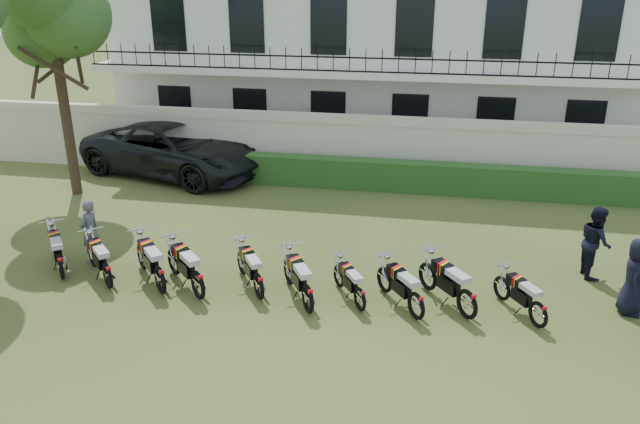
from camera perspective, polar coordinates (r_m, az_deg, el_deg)
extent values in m
plane|color=#35471C|center=(14.50, -0.21, -7.08)|extent=(100.00, 100.00, 0.00)
cube|color=beige|center=(21.48, 3.78, 5.42)|extent=(30.00, 0.30, 2.00)
cube|color=beige|center=(21.19, 3.86, 8.41)|extent=(30.00, 0.35, 0.30)
cube|color=#274819|center=(20.78, 6.22, 3.33)|extent=(18.00, 0.60, 1.00)
cube|color=silver|center=(26.83, 5.54, 14.06)|extent=(20.00, 8.00, 7.00)
cube|color=silver|center=(22.20, 4.37, 12.55)|extent=(20.00, 1.40, 0.25)
cube|color=black|center=(21.48, 4.21, 13.87)|extent=(20.00, 0.05, 0.05)
cube|color=black|center=(21.54, 4.18, 12.68)|extent=(20.00, 0.05, 0.05)
cube|color=black|center=(25.17, -12.99, 8.73)|extent=(1.30, 0.12, 2.20)
cube|color=black|center=(24.67, -13.69, 16.67)|extent=(1.30, 0.12, 2.20)
cube|color=black|center=(24.15, -6.35, 8.61)|extent=(1.30, 0.12, 2.20)
cube|color=black|center=(23.62, -6.71, 16.91)|extent=(1.30, 0.12, 2.20)
cube|color=black|center=(23.47, 0.76, 8.37)|extent=(1.30, 0.12, 2.20)
cube|color=black|center=(22.93, 0.80, 16.92)|extent=(1.30, 0.12, 2.20)
cube|color=black|center=(23.17, 8.16, 7.98)|extent=(1.30, 0.12, 2.20)
cube|color=black|center=(22.62, 8.64, 16.62)|extent=(1.30, 0.12, 2.20)
cube|color=black|center=(23.25, 15.62, 7.45)|extent=(1.30, 0.12, 2.20)
cube|color=black|center=(22.70, 16.53, 16.03)|extent=(1.30, 0.12, 2.20)
cube|color=black|center=(23.71, 22.89, 6.81)|extent=(1.30, 0.12, 2.20)
cube|color=black|center=(23.17, 24.17, 15.18)|extent=(1.30, 0.12, 2.20)
cylinder|color=#473323|center=(21.32, -22.24, 8.26)|extent=(0.32, 0.32, 5.25)
sphere|color=#355D25|center=(20.88, -22.17, 16.41)|extent=(2.60, 2.60, 2.60)
sphere|color=#355D25|center=(21.54, -24.15, 14.83)|extent=(2.20, 2.20, 2.20)
torus|color=black|center=(15.40, -22.35, -5.75)|extent=(0.45, 0.55, 0.63)
torus|color=black|center=(16.61, -22.83, -3.82)|extent=(0.45, 0.55, 0.63)
cube|color=black|center=(15.89, -22.66, -4.32)|extent=(0.49, 0.56, 0.31)
cube|color=black|center=(16.00, -22.88, -3.09)|extent=(0.49, 0.53, 0.23)
cube|color=red|center=(15.99, -22.89, -3.06)|extent=(0.22, 0.28, 0.24)
cube|color=yellow|center=(15.94, -22.87, -3.14)|extent=(0.19, 0.26, 0.24)
cube|color=#B6B6B6|center=(15.51, -22.72, -3.67)|extent=(0.54, 0.60, 0.12)
cylinder|color=silver|center=(16.19, -23.15, -1.66)|extent=(0.51, 0.40, 0.03)
torus|color=black|center=(14.61, -18.14, -6.66)|extent=(0.50, 0.51, 0.62)
torus|color=black|center=(15.77, -19.46, -4.68)|extent=(0.50, 0.51, 0.62)
cube|color=black|center=(15.07, -18.84, -5.19)|extent=(0.52, 0.53, 0.31)
cube|color=black|center=(15.17, -19.20, -3.91)|extent=(0.51, 0.52, 0.22)
cube|color=red|center=(15.16, -19.21, -3.88)|extent=(0.20, 0.28, 0.23)
cube|color=yellow|center=(15.11, -19.15, -3.96)|extent=(0.17, 0.27, 0.23)
cube|color=#B6B6B6|center=(14.70, -18.71, -4.50)|extent=(0.56, 0.58, 0.12)
cylinder|color=silver|center=(15.34, -19.65, -2.43)|extent=(0.46, 0.44, 0.03)
torus|color=black|center=(13.98, -13.53, -7.35)|extent=(0.52, 0.57, 0.67)
torus|color=black|center=(15.22, -15.19, -5.04)|extent=(0.52, 0.57, 0.67)
cube|color=black|center=(14.47, -14.39, -5.66)|extent=(0.55, 0.59, 0.33)
cube|color=black|center=(14.56, -14.79, -4.21)|extent=(0.54, 0.56, 0.24)
cube|color=red|center=(14.56, -14.80, -4.18)|extent=(0.22, 0.30, 0.25)
cube|color=yellow|center=(14.50, -14.72, -4.27)|extent=(0.19, 0.29, 0.25)
cube|color=#B6B6B6|center=(14.07, -14.16, -4.91)|extent=(0.60, 0.63, 0.13)
cylinder|color=silver|center=(14.74, -15.31, -2.54)|extent=(0.52, 0.46, 0.03)
torus|color=black|center=(13.61, -9.89, -7.89)|extent=(0.54, 0.55, 0.67)
torus|color=black|center=(14.79, -12.18, -5.57)|extent=(0.54, 0.55, 0.67)
cube|color=black|center=(14.07, -11.04, -6.18)|extent=(0.56, 0.57, 0.33)
cube|color=black|center=(14.15, -11.53, -4.72)|extent=(0.55, 0.55, 0.24)
cube|color=red|center=(14.14, -11.53, -4.68)|extent=(0.21, 0.30, 0.25)
cube|color=yellow|center=(14.09, -11.43, -4.78)|extent=(0.18, 0.29, 0.25)
cube|color=#B6B6B6|center=(13.67, -10.65, -5.41)|extent=(0.61, 0.61, 0.13)
cylinder|color=silver|center=(14.31, -12.17, -3.01)|extent=(0.49, 0.48, 0.03)
torus|color=black|center=(13.46, -4.76, -8.11)|extent=(0.41, 0.56, 0.61)
torus|color=black|center=(14.56, -6.40, -5.74)|extent=(0.41, 0.56, 0.61)
cube|color=black|center=(13.89, -5.58, -6.42)|extent=(0.46, 0.56, 0.30)
cube|color=black|center=(13.97, -5.91, -5.02)|extent=(0.47, 0.52, 0.22)
cube|color=red|center=(13.96, -5.91, -4.99)|extent=(0.23, 0.27, 0.23)
cube|color=yellow|center=(13.91, -5.83, -5.09)|extent=(0.20, 0.25, 0.23)
cube|color=#B6B6B6|center=(13.52, -5.27, -5.75)|extent=(0.51, 0.59, 0.12)
cylinder|color=silver|center=(14.12, -6.34, -3.39)|extent=(0.52, 0.36, 0.03)
torus|color=black|center=(12.86, -0.14, -9.48)|extent=(0.41, 0.61, 0.64)
torus|color=black|center=(13.99, -2.02, -6.74)|extent=(0.41, 0.61, 0.64)
cube|color=black|center=(13.30, -1.05, -7.56)|extent=(0.46, 0.60, 0.32)
cube|color=black|center=(13.37, -1.39, -6.02)|extent=(0.48, 0.55, 0.23)
cube|color=red|center=(13.36, -1.39, -5.98)|extent=(0.25, 0.27, 0.24)
cube|color=yellow|center=(13.31, -1.31, -6.09)|extent=(0.22, 0.25, 0.24)
cube|color=#B6B6B6|center=(12.90, -0.66, -6.87)|extent=(0.51, 0.63, 0.13)
cylinder|color=silver|center=(13.51, -1.86, -4.20)|extent=(0.56, 0.35, 0.03)
torus|color=black|center=(13.10, 4.73, -9.19)|extent=(0.35, 0.50, 0.54)
torus|color=black|center=(14.00, 2.67, -6.98)|extent=(0.35, 0.50, 0.54)
cube|color=black|center=(13.45, 3.75, -7.65)|extent=(0.39, 0.50, 0.26)
cube|color=black|center=(13.49, 3.41, -6.37)|extent=(0.40, 0.46, 0.19)
cube|color=red|center=(13.49, 3.41, -6.34)|extent=(0.20, 0.23, 0.20)
cube|color=yellow|center=(13.45, 3.51, -6.44)|extent=(0.18, 0.21, 0.20)
cube|color=#B6B6B6|center=(13.13, 4.22, -7.07)|extent=(0.44, 0.52, 0.11)
cylinder|color=silver|center=(13.60, 2.94, -4.87)|extent=(0.46, 0.30, 0.03)
torus|color=black|center=(12.90, 10.36, -9.86)|extent=(0.43, 0.55, 0.61)
torus|color=black|center=(13.82, 7.29, -7.39)|extent=(0.43, 0.55, 0.61)
cube|color=black|center=(13.24, 8.92, -8.12)|extent=(0.46, 0.55, 0.30)
cube|color=black|center=(13.28, 8.44, -6.68)|extent=(0.47, 0.51, 0.22)
cube|color=red|center=(13.27, 8.45, -6.64)|extent=(0.22, 0.27, 0.23)
cube|color=yellow|center=(13.23, 8.59, -6.75)|extent=(0.19, 0.25, 0.23)
cube|color=#B6B6B6|center=(12.90, 9.66, -7.45)|extent=(0.51, 0.58, 0.12)
cylinder|color=silver|center=(13.38, 7.77, -4.98)|extent=(0.50, 0.37, 0.03)
torus|color=black|center=(13.11, 15.20, -9.63)|extent=(0.47, 0.59, 0.66)
torus|color=black|center=(14.03, 11.48, -7.08)|extent=(0.47, 0.59, 0.66)
cube|color=black|center=(13.44, 13.47, -7.82)|extent=(0.51, 0.59, 0.32)
cube|color=black|center=(13.47, 12.92, -6.29)|extent=(0.52, 0.56, 0.24)
cube|color=red|center=(13.47, 12.92, -6.24)|extent=(0.23, 0.29, 0.25)
cube|color=yellow|center=(13.42, 13.09, -6.36)|extent=(0.21, 0.27, 0.25)
cube|color=#B6B6B6|center=(13.09, 14.40, -7.08)|extent=(0.56, 0.63, 0.13)
cylinder|color=silver|center=(13.57, 12.13, -4.48)|extent=(0.54, 0.41, 0.03)
torus|color=black|center=(13.31, 20.95, -10.10)|extent=(0.37, 0.53, 0.57)
torus|color=black|center=(14.08, 17.74, -7.84)|extent=(0.37, 0.53, 0.57)
cube|color=black|center=(13.59, 19.49, -8.52)|extent=(0.41, 0.52, 0.28)
cube|color=black|center=(13.61, 19.05, -7.21)|extent=(0.43, 0.48, 0.20)
cube|color=red|center=(13.60, 19.06, -7.17)|extent=(0.21, 0.24, 0.21)
cube|color=yellow|center=(13.57, 19.20, -7.27)|extent=(0.19, 0.23, 0.21)
cube|color=#B6B6B6|center=(13.29, 20.33, -7.92)|extent=(0.46, 0.55, 0.11)
cylinder|color=silver|center=(13.68, 18.41, -5.65)|extent=(0.49, 0.32, 0.03)
imported|color=black|center=(22.76, -13.18, 5.62)|extent=(7.24, 4.79, 1.85)
imported|color=#59595E|center=(16.51, -20.29, -1.66)|extent=(0.51, 0.66, 1.64)
imported|color=black|center=(14.78, 26.88, -5.29)|extent=(0.75, 0.95, 1.71)
imported|color=black|center=(16.14, 23.87, -2.49)|extent=(0.75, 0.91, 1.75)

